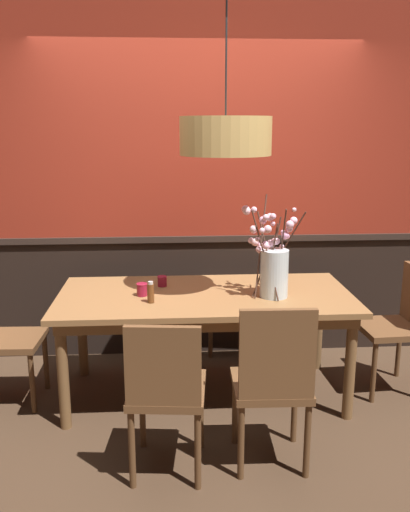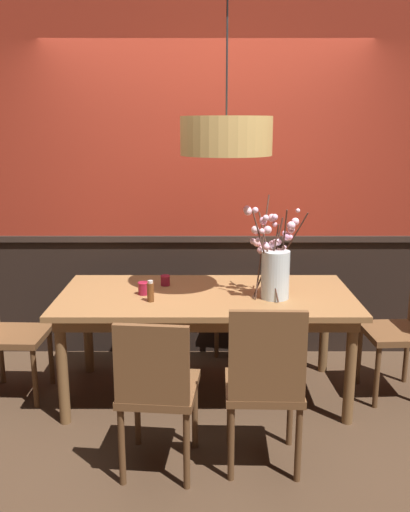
{
  "view_description": "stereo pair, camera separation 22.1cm",
  "coord_description": "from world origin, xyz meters",
  "views": [
    {
      "loc": [
        -0.23,
        -3.54,
        1.87
      ],
      "look_at": [
        0.0,
        0.0,
        1.02
      ],
      "focal_mm": 38.21,
      "sensor_mm": 36.0,
      "label": 1
    },
    {
      "loc": [
        -0.01,
        -3.55,
        1.87
      ],
      "look_at": [
        0.0,
        0.0,
        1.02
      ],
      "focal_mm": 38.21,
      "sensor_mm": 36.0,
      "label": 2
    }
  ],
  "objects": [
    {
      "name": "back_wall",
      "position": [
        0.0,
        0.81,
        1.44
      ],
      "size": [
        5.05,
        0.14,
        2.9
      ],
      "color": "black",
      "rests_on": "ground"
    },
    {
      "name": "vase_with_blossoms",
      "position": [
        0.45,
        -0.08,
        0.95
      ],
      "size": [
        0.43,
        0.38,
        0.67
      ],
      "color": "silver",
      "rests_on": "dining_table"
    },
    {
      "name": "chair_near_side_left",
      "position": [
        -0.26,
        -0.9,
        0.52
      ],
      "size": [
        0.45,
        0.48,
        0.91
      ],
      "color": "brown",
      "rests_on": "ground"
    },
    {
      "name": "candle_holder_nearer_center",
      "position": [
        -0.29,
        0.2,
        0.79
      ],
      "size": [
        0.07,
        0.07,
        0.07
      ],
      "color": "maroon",
      "rests_on": "dining_table"
    },
    {
      "name": "ground_plane",
      "position": [
        0.0,
        0.0,
        0.0
      ],
      "size": [
        24.0,
        24.0,
        0.0
      ],
      "primitive_type": "plane",
      "color": "#422D1E"
    },
    {
      "name": "chair_head_east_end",
      "position": [
        1.39,
        0.01,
        0.52
      ],
      "size": [
        0.44,
        0.44,
        0.9
      ],
      "color": "brown",
      "rests_on": "ground"
    },
    {
      "name": "pendant_lamp",
      "position": [
        0.13,
        -0.06,
        1.81
      ],
      "size": [
        0.58,
        0.58,
        1.22
      ],
      "color": "tan"
    },
    {
      "name": "chair_head_west_end",
      "position": [
        -1.41,
        0.0,
        0.49
      ],
      "size": [
        0.45,
        0.42,
        0.87
      ],
      "color": "brown",
      "rests_on": "ground"
    },
    {
      "name": "candle_holder_nearer_edge",
      "position": [
        -0.43,
        -0.02,
        0.8
      ],
      "size": [
        0.08,
        0.08,
        0.09
      ],
      "color": "maroon",
      "rests_on": "dining_table"
    },
    {
      "name": "chair_far_side_right",
      "position": [
        0.29,
        0.89,
        0.53
      ],
      "size": [
        0.47,
        0.44,
        0.94
      ],
      "color": "brown",
      "rests_on": "ground"
    },
    {
      "name": "chair_near_side_right",
      "position": [
        0.31,
        -0.87,
        0.54
      ],
      "size": [
        0.43,
        0.42,
        0.97
      ],
      "color": "brown",
      "rests_on": "ground"
    },
    {
      "name": "dining_table",
      "position": [
        0.0,
        0.0,
        0.67
      ],
      "size": [
        2.0,
        0.94,
        0.75
      ],
      "color": "olive",
      "rests_on": "ground"
    },
    {
      "name": "condiment_bottle",
      "position": [
        -0.36,
        -0.17,
        0.82
      ],
      "size": [
        0.05,
        0.05,
        0.14
      ],
      "color": "brown",
      "rests_on": "dining_table"
    }
  ]
}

